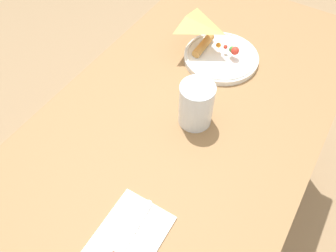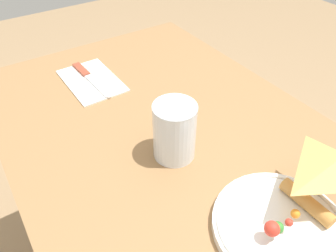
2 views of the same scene
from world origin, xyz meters
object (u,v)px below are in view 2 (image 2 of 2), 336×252
object	(u,v)px
napkin_folded	(92,81)
butter_knife	(90,78)
milk_glass	(174,132)
plate_pizza	(281,224)
dining_table	(195,200)

from	to	relation	value
napkin_folded	butter_knife	distance (m)	0.01
milk_glass	butter_knife	xyz separation A→B (m)	(-0.35, -0.03, -0.05)
butter_knife	napkin_folded	bearing A→B (deg)	0.00
napkin_folded	plate_pizza	bearing A→B (deg)	7.67
milk_glass	napkin_folded	world-z (taller)	milk_glass
napkin_folded	butter_knife	world-z (taller)	butter_knife
plate_pizza	milk_glass	xyz separation A→B (m)	(-0.24, -0.04, 0.04)
milk_glass	butter_knife	distance (m)	0.35
plate_pizza	napkin_folded	xyz separation A→B (m)	(-0.57, -0.08, -0.01)
plate_pizza	milk_glass	size ratio (longest dim) A/B	1.81
milk_glass	butter_knife	size ratio (longest dim) A/B	0.60
plate_pizza	napkin_folded	world-z (taller)	plate_pizza
plate_pizza	butter_knife	xyz separation A→B (m)	(-0.58, -0.08, -0.01)
plate_pizza	butter_knife	distance (m)	0.59
dining_table	plate_pizza	bearing A→B (deg)	4.65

